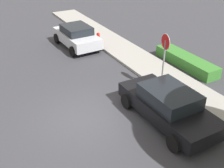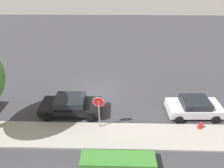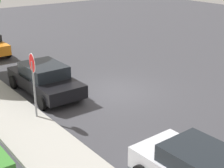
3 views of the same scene
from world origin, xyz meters
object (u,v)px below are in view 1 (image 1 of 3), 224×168
(parked_car_black, at_px, (168,105))
(fire_hydrant, at_px, (98,38))
(parked_car_silver, at_px, (77,36))
(stop_sign, at_px, (165,52))

(parked_car_black, bearing_deg, fire_hydrant, 170.50)
(parked_car_black, height_order, parked_car_silver, parked_car_black)
(parked_car_silver, bearing_deg, fire_hydrant, 88.96)
(parked_car_silver, distance_m, fire_hydrant, 1.57)
(stop_sign, xyz_separation_m, parked_car_silver, (-6.90, -1.51, -1.12))
(fire_hydrant, bearing_deg, parked_car_silver, -91.04)
(parked_car_silver, height_order, fire_hydrant, parked_car_silver)
(parked_car_black, xyz_separation_m, parked_car_silver, (-9.18, 0.01, 0.00))
(stop_sign, height_order, fire_hydrant, stop_sign)
(fire_hydrant, bearing_deg, parked_car_black, -9.50)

